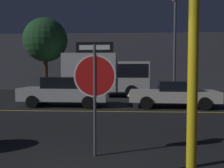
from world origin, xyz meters
name	(u,v)px	position (x,y,z in m)	size (l,w,h in m)	color
road_center_stripe	(108,111)	(0.00, 7.59, 0.00)	(36.80, 0.12, 0.01)	gold
stop_sign	(95,77)	(0.14, 1.96, 1.68)	(0.89, 0.06, 2.40)	#4C4C51
yellow_pole_right	(192,112)	(1.56, -0.28, 1.33)	(0.12, 0.12, 2.67)	yellow
passing_car_2	(64,92)	(-2.33, 9.19, 0.73)	(4.49, 1.93, 1.47)	silver
passing_car_3	(174,94)	(3.11, 9.02, 0.65)	(4.36, 2.02, 1.28)	silver
delivery_truck	(107,74)	(-0.53, 13.73, 1.56)	(5.72, 2.33, 2.91)	silver
street_lamp	(175,26)	(3.95, 13.35, 4.66)	(0.52, 0.52, 6.71)	#4C4C51
tree_0	(45,40)	(-5.52, 16.13, 4.14)	(3.43, 3.43, 5.87)	#422D1E
building_backdrop	(96,62)	(-2.18, 21.44, 2.54)	(27.29, 4.66, 5.09)	#4C4C56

